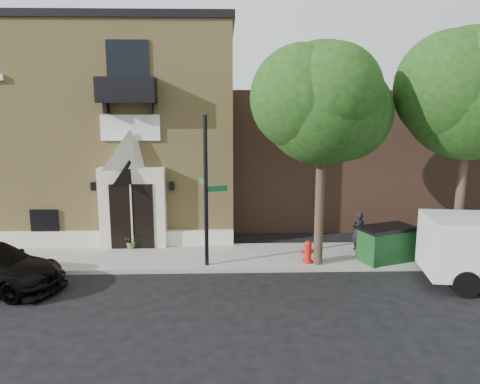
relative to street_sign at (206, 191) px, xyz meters
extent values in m
plane|color=black|center=(-2.02, -0.48, -2.83)|extent=(120.00, 120.00, 0.00)
cube|color=gray|center=(-1.02, 1.02, -2.75)|extent=(42.00, 3.00, 0.15)
cube|color=tan|center=(-5.02, 7.52, 1.67)|extent=(12.00, 10.00, 9.00)
cube|color=black|center=(-5.02, 7.52, 6.32)|extent=(12.20, 10.20, 0.30)
cube|color=white|center=(-5.02, 2.40, -2.38)|extent=(12.00, 0.30, 0.60)
cube|color=white|center=(-3.02, 2.27, -1.08)|extent=(2.60, 0.55, 3.20)
pyramid|color=white|center=(-3.02, 2.27, 1.27)|extent=(2.60, 0.55, 1.50)
cube|color=black|center=(-3.02, 1.98, -1.38)|extent=(1.70, 0.06, 2.60)
cube|color=white|center=(-3.02, 1.94, -1.38)|extent=(0.06, 0.04, 2.60)
cube|color=white|center=(-3.02, 2.46, 2.07)|extent=(2.30, 0.10, 1.00)
cube|color=black|center=(-3.02, 2.07, 3.07)|extent=(2.20, 0.90, 0.10)
cube|color=black|center=(-3.02, 1.64, 3.52)|extent=(2.20, 0.06, 0.90)
cube|color=black|center=(-4.07, 2.07, 3.52)|extent=(0.06, 0.90, 0.90)
cube|color=black|center=(-1.97, 2.07, 3.52)|extent=(0.06, 0.90, 0.90)
cube|color=black|center=(-3.02, 2.49, 4.27)|extent=(1.60, 0.08, 2.20)
cube|color=black|center=(-6.62, 2.47, -1.68)|extent=(1.10, 0.10, 1.00)
cube|color=red|center=(-6.62, 2.50, -1.68)|extent=(0.85, 0.06, 0.75)
cube|color=black|center=(-4.57, 2.40, -0.23)|extent=(0.18, 0.18, 0.32)
cube|color=black|center=(-1.47, 2.40, -0.23)|extent=(0.18, 0.18, 0.32)
cube|color=brown|center=(9.98, 8.52, 0.37)|extent=(18.00, 8.00, 6.40)
cylinder|color=#38281C|center=(3.98, -0.03, -0.58)|extent=(0.32, 0.32, 4.20)
sphere|color=#153B10|center=(3.98, -0.03, 2.99)|extent=(4.20, 4.20, 4.20)
sphere|color=#153B10|center=(4.78, 0.27, 2.69)|extent=(3.36, 3.36, 3.36)
sphere|color=#153B10|center=(3.28, -0.23, 3.19)|extent=(3.57, 3.57, 3.57)
sphere|color=#153B10|center=(4.18, -0.73, 3.39)|extent=(3.15, 3.15, 3.15)
cylinder|color=#38281C|center=(8.98, -0.03, -0.47)|extent=(0.32, 0.32, 4.42)
sphere|color=#153B10|center=(8.98, -0.03, 3.32)|extent=(4.50, 4.50, 4.50)
sphere|color=#153B10|center=(8.28, -0.23, 3.52)|extent=(3.82, 3.82, 3.83)
cylinder|color=black|center=(8.00, -2.74, -2.41)|extent=(0.87, 0.40, 0.84)
cylinder|color=black|center=(8.31, -0.67, -2.41)|extent=(0.87, 0.40, 0.84)
cylinder|color=black|center=(-0.01, -0.03, -0.02)|extent=(0.14, 0.14, 5.32)
cube|color=#155F34|center=(0.36, 0.11, 0.07)|extent=(0.72, 0.28, 0.19)
cube|color=#155F34|center=(-0.14, 0.35, 0.29)|extent=(0.28, 0.72, 0.19)
cylinder|color=red|center=(3.63, 0.10, -2.64)|extent=(0.37, 0.37, 0.08)
cylinder|color=red|center=(3.63, 0.10, -2.31)|extent=(0.27, 0.27, 0.57)
sphere|color=red|center=(3.63, 0.10, -1.99)|extent=(0.27, 0.27, 0.27)
cylinder|color=red|center=(3.63, 0.10, -2.26)|extent=(0.47, 0.12, 0.12)
cube|color=#103A17|center=(6.55, 0.27, -2.10)|extent=(2.16, 1.66, 1.17)
cube|color=black|center=(6.55, 0.27, -1.46)|extent=(2.23, 1.73, 0.13)
imported|color=#516C32|center=(-3.08, 2.00, -2.36)|extent=(0.70, 0.65, 0.64)
imported|color=black|center=(5.89, 1.61, -1.93)|extent=(0.58, 0.41, 1.50)
camera|label=1|loc=(0.68, -15.99, 3.03)|focal=35.00mm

